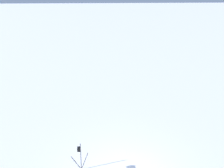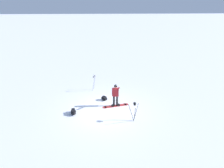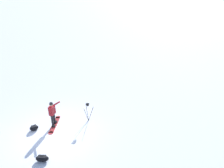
{
  "view_description": "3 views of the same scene",
  "coord_description": "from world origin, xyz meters",
  "views": [
    {
      "loc": [
        -0.76,
        -3.32,
        6.42
      ],
      "look_at": [
        -0.18,
        2.86,
        3.16
      ],
      "focal_mm": 27.54,
      "sensor_mm": 36.0,
      "label": 1
    },
    {
      "loc": [
        0.51,
        10.67,
        6.44
      ],
      "look_at": [
        -0.17,
        2.59,
        2.97
      ],
      "focal_mm": 29.58,
      "sensor_mm": 36.0,
      "label": 2
    },
    {
      "loc": [
        9.07,
        5.58,
        8.25
      ],
      "look_at": [
        -0.21,
        3.28,
        3.46
      ],
      "focal_mm": 35.37,
      "sensor_mm": 36.0,
      "label": 3
    }
  ],
  "objects": [
    {
      "name": "ground_plane",
      "position": [
        0.0,
        0.0,
        0.0
      ],
      "size": [
        300.0,
        300.0,
        0.0
      ],
      "primitive_type": "plane",
      "color": "white"
    },
    {
      "name": "snowboarder",
      "position": [
        -0.66,
        -0.47,
        0.97
      ],
      "size": [
        0.47,
        0.62,
        1.63
      ],
      "color": "black",
      "rests_on": "ground_plane"
    },
    {
      "name": "snowboard",
      "position": [
        -0.67,
        -0.45,
        0.02
      ],
      "size": [
        1.83,
        0.59,
        0.1
      ],
      "color": "#B23333",
      "rests_on": "ground_plane"
    },
    {
      "name": "gear_bag_large",
      "position": [
        2.13,
        0.34,
        0.17
      ],
      "size": [
        0.45,
        0.69,
        0.32
      ],
      "color": "black",
      "rests_on": "ground_plane"
    },
    {
      "name": "camera_tripod",
      "position": [
        -1.58,
        1.42,
        0.89
      ],
      "size": [
        0.65,
        0.63,
        1.24
      ],
      "color": "#262628",
      "rests_on": "ground_plane"
    },
    {
      "name": "gear_bag_small",
      "position": [
        0.08,
        -1.37,
        0.16
      ],
      "size": [
        0.6,
        0.6,
        0.3
      ],
      "color": "black",
      "rests_on": "ground_plane"
    },
    {
      "name": "ski_poles",
      "position": [
        0.81,
        -3.16,
        0.84
      ],
      "size": [
        0.33,
        0.38,
        1.28
      ],
      "color": "gray",
      "rests_on": "ground_plane"
    }
  ]
}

